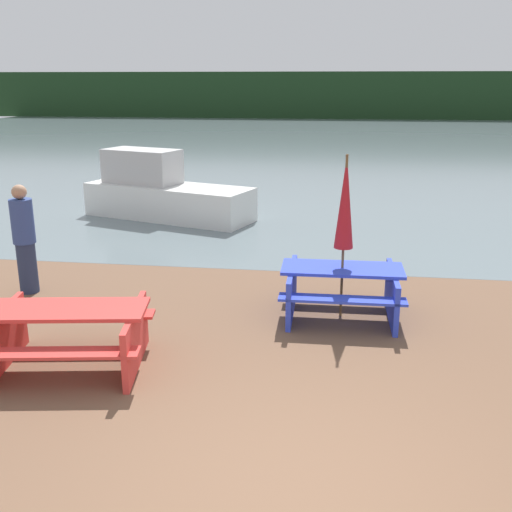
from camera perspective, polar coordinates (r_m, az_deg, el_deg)
ground_plane at (r=5.18m, az=3.18°, el=-22.21°), size 60.00×60.00×0.00m
water at (r=35.15m, az=7.54°, el=10.94°), size 60.00×50.00×0.00m
far_treeline at (r=55.02m, az=7.87°, el=14.93°), size 80.00×1.60×4.00m
picnic_table_red at (r=7.30m, az=-17.44°, el=-6.81°), size 2.01×1.65×0.73m
picnic_table_blue at (r=8.52m, az=8.15°, el=-2.87°), size 1.71×1.41×0.72m
umbrella_crimson at (r=8.21m, az=8.48°, el=5.00°), size 0.26×0.26×2.29m
boat at (r=14.82m, az=-8.90°, el=5.94°), size 4.36×2.57×1.63m
person at (r=9.95m, az=-21.19°, el=1.49°), size 0.34×0.34×1.72m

